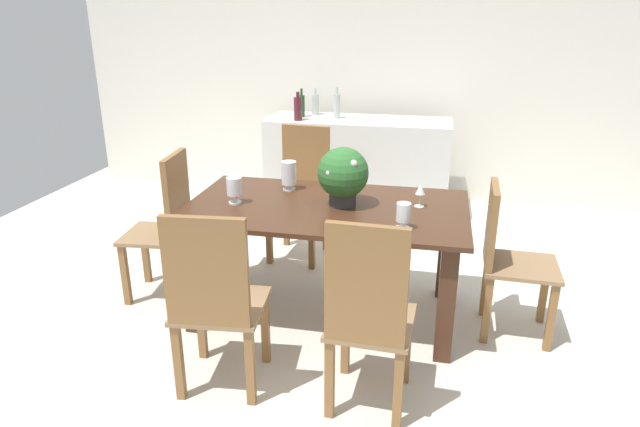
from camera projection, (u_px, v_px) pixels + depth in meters
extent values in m
plane|color=silver|center=(326.00, 310.00, 3.83)|extent=(7.04, 7.04, 0.00)
cube|color=silver|center=(376.00, 75.00, 5.76)|extent=(6.40, 0.10, 2.60)
cube|color=#422616|center=(326.00, 208.00, 3.56)|extent=(1.78, 1.01, 0.03)
cube|color=#422616|center=(192.00, 278.00, 3.48)|extent=(0.10, 0.10, 0.74)
cube|color=#422616|center=(446.00, 303.00, 3.17)|extent=(0.10, 0.10, 0.74)
cube|color=#422616|center=(235.00, 231.00, 4.20)|extent=(0.10, 0.10, 0.74)
cube|color=#422616|center=(446.00, 248.00, 3.90)|extent=(0.10, 0.10, 0.74)
cube|color=brown|center=(269.00, 237.00, 4.46)|extent=(0.05, 0.05, 0.45)
cube|color=brown|center=(312.00, 242.00, 4.36)|extent=(0.05, 0.05, 0.45)
cube|color=brown|center=(286.00, 221.00, 4.81)|extent=(0.05, 0.05, 0.45)
cube|color=brown|center=(326.00, 225.00, 4.71)|extent=(0.05, 0.05, 0.45)
cube|color=#8F6F4C|center=(298.00, 204.00, 4.50)|extent=(0.48, 0.50, 0.03)
cube|color=brown|center=(306.00, 161.00, 4.59)|extent=(0.40, 0.08, 0.59)
cube|color=brown|center=(265.00, 328.00, 3.20)|extent=(0.05, 0.05, 0.45)
cube|color=brown|center=(201.00, 323.00, 3.24)|extent=(0.05, 0.05, 0.45)
cube|color=brown|center=(250.00, 367.00, 2.85)|extent=(0.05, 0.05, 0.45)
cube|color=brown|center=(179.00, 362.00, 2.89)|extent=(0.05, 0.05, 0.45)
cube|color=#8F6F4C|center=(222.00, 306.00, 2.96)|extent=(0.49, 0.49, 0.03)
cube|color=brown|center=(206.00, 272.00, 2.67)|extent=(0.42, 0.08, 0.57)
cube|color=brown|center=(407.00, 346.00, 3.02)|extent=(0.05, 0.05, 0.45)
cube|color=brown|center=(346.00, 338.00, 3.10)|extent=(0.05, 0.05, 0.45)
cube|color=brown|center=(398.00, 390.00, 2.68)|extent=(0.05, 0.05, 0.45)
cube|color=brown|center=(330.00, 378.00, 2.76)|extent=(0.05, 0.05, 0.45)
cube|color=#8F6F4C|center=(371.00, 322.00, 2.81)|extent=(0.43, 0.47, 0.03)
cube|color=brown|center=(366.00, 286.00, 2.52)|extent=(0.38, 0.06, 0.59)
cube|color=brown|center=(551.00, 317.00, 3.30)|extent=(0.05, 0.05, 0.45)
cube|color=brown|center=(544.00, 291.00, 3.61)|extent=(0.05, 0.05, 0.45)
cube|color=brown|center=(487.00, 310.00, 3.39)|extent=(0.05, 0.05, 0.45)
cube|color=brown|center=(485.00, 284.00, 3.70)|extent=(0.05, 0.05, 0.45)
cube|color=#8F6F4C|center=(521.00, 266.00, 3.42)|extent=(0.46, 0.43, 0.03)
cube|color=brown|center=(492.00, 224.00, 3.38)|extent=(0.05, 0.38, 0.49)
cube|color=brown|center=(146.00, 254.00, 4.15)|extent=(0.05, 0.05, 0.45)
cube|color=brown|center=(125.00, 275.00, 3.83)|extent=(0.05, 0.05, 0.45)
cube|color=brown|center=(189.00, 256.00, 4.12)|extent=(0.05, 0.05, 0.45)
cube|color=brown|center=(172.00, 277.00, 3.80)|extent=(0.05, 0.05, 0.45)
cube|color=#8F6F4C|center=(155.00, 235.00, 3.89)|extent=(0.45, 0.46, 0.03)
cube|color=brown|center=(177.00, 195.00, 3.77)|extent=(0.08, 0.39, 0.57)
cylinder|color=#333338|center=(343.00, 198.00, 3.54)|extent=(0.17, 0.17, 0.09)
sphere|color=#2D662D|center=(343.00, 173.00, 3.48)|extent=(0.32, 0.32, 0.32)
sphere|color=silver|center=(328.00, 164.00, 3.43)|extent=(0.05, 0.05, 0.05)
sphere|color=silver|center=(333.00, 155.00, 3.58)|extent=(0.05, 0.05, 0.05)
sphere|color=silver|center=(353.00, 164.00, 3.35)|extent=(0.05, 0.05, 0.05)
sphere|color=silver|center=(329.00, 173.00, 3.37)|extent=(0.05, 0.05, 0.05)
sphere|color=silver|center=(355.00, 162.00, 3.51)|extent=(0.04, 0.04, 0.04)
cylinder|color=silver|center=(403.00, 228.00, 3.17)|extent=(0.09, 0.09, 0.01)
cylinder|color=silver|center=(403.00, 224.00, 3.16)|extent=(0.02, 0.02, 0.04)
cylinder|color=silver|center=(404.00, 212.00, 3.13)|extent=(0.08, 0.08, 0.11)
cylinder|color=silver|center=(289.00, 189.00, 3.86)|extent=(0.09, 0.09, 0.01)
cylinder|color=silver|center=(289.00, 186.00, 3.85)|extent=(0.03, 0.03, 0.03)
cylinder|color=silver|center=(289.00, 173.00, 3.82)|extent=(0.10, 0.10, 0.16)
cylinder|color=silver|center=(235.00, 202.00, 3.59)|extent=(0.08, 0.08, 0.01)
cylinder|color=silver|center=(235.00, 198.00, 3.58)|extent=(0.03, 0.03, 0.05)
cylinder|color=silver|center=(234.00, 186.00, 3.55)|extent=(0.10, 0.10, 0.11)
cylinder|color=silver|center=(419.00, 206.00, 3.53)|extent=(0.06, 0.06, 0.00)
cylinder|color=silver|center=(420.00, 200.00, 3.51)|extent=(0.01, 0.01, 0.08)
cone|color=silver|center=(420.00, 189.00, 3.49)|extent=(0.06, 0.06, 0.07)
cube|color=silver|center=(358.00, 166.00, 5.54)|extent=(1.77, 0.62, 0.94)
cylinder|color=#B2BFB7|center=(315.00, 105.00, 5.58)|extent=(0.07, 0.07, 0.20)
cylinder|color=#B2BFB7|center=(315.00, 92.00, 5.53)|extent=(0.03, 0.03, 0.06)
cylinder|color=#B2BFB7|center=(337.00, 106.00, 5.39)|extent=(0.06, 0.06, 0.23)
cylinder|color=#B2BFB7|center=(337.00, 91.00, 5.34)|extent=(0.02, 0.02, 0.06)
cylinder|color=#194C1E|center=(302.00, 106.00, 5.46)|extent=(0.06, 0.06, 0.21)
cylinder|color=#194C1E|center=(302.00, 92.00, 5.42)|extent=(0.02, 0.02, 0.07)
cylinder|color=#511E28|center=(298.00, 109.00, 5.29)|extent=(0.08, 0.08, 0.22)
cylinder|color=#511E28|center=(298.00, 95.00, 5.24)|extent=(0.03, 0.03, 0.05)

